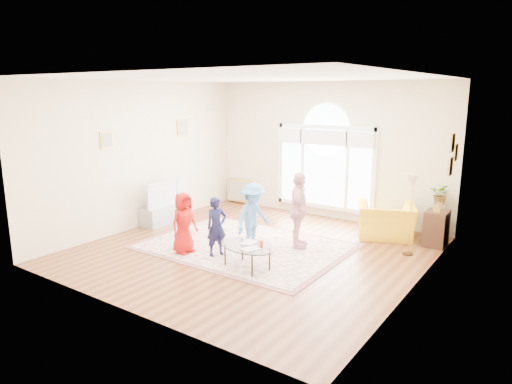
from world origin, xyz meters
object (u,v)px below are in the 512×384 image
Objects in this scene: television at (162,193)px; armchair at (386,221)px; tv_console at (162,215)px; coffee_table at (247,246)px; area_rug at (245,246)px.

television is 0.91× the size of armchair.
television is (0.01, 0.00, 0.50)m from tv_console.
coffee_table is 3.31m from armchair.
armchair is at bearing 45.70° from area_rug.
coffee_table is 1.09× the size of armchair.
tv_console is at bearing 0.06° from armchair.
armchair is (4.54, 1.90, -0.35)m from television.
area_rug is at bearing 140.37° from coffee_table.
television is 4.94m from armchair.
television is 0.83× the size of coffee_table.
area_rug is 2.59m from television.
area_rug is at bearing 23.11° from armchair.
coffee_table is (3.20, -1.12, 0.19)m from tv_console.
area_rug is 3.24× the size of armchair.
tv_console is 4.94m from armchair.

